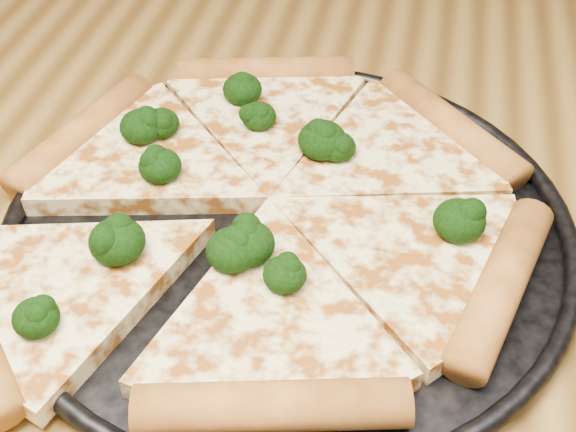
# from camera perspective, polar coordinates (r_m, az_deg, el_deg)

# --- Properties ---
(dining_table) EXTENTS (1.20, 0.90, 0.75)m
(dining_table) POSITION_cam_1_polar(r_m,az_deg,el_deg) (0.58, -4.83, -8.97)
(dining_table) COLOR brown
(dining_table) RESTS_ON ground
(pizza_pan) EXTENTS (0.39, 0.39, 0.02)m
(pizza_pan) POSITION_cam_1_polar(r_m,az_deg,el_deg) (0.52, -0.00, -0.66)
(pizza_pan) COLOR black
(pizza_pan) RESTS_ON dining_table
(pizza) EXTENTS (0.40, 0.40, 0.03)m
(pizza) POSITION_cam_1_polar(r_m,az_deg,el_deg) (0.52, -2.14, 0.90)
(pizza) COLOR #FDE89B
(pizza) RESTS_ON pizza_pan
(broccoli_florets) EXTENTS (0.27, 0.28, 0.03)m
(broccoli_florets) POSITION_cam_1_polar(r_m,az_deg,el_deg) (0.52, -3.82, 2.45)
(broccoli_florets) COLOR black
(broccoli_florets) RESTS_ON pizza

